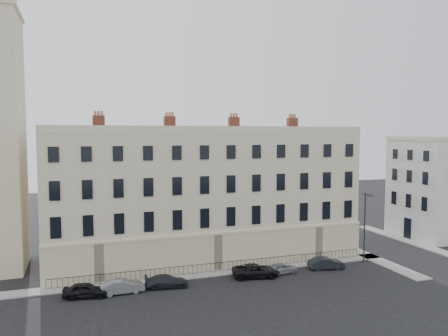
{
  "coord_description": "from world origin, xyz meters",
  "views": [
    {
      "loc": [
        -20.29,
        -38.67,
        15.0
      ],
      "look_at": [
        -3.95,
        10.0,
        10.93
      ],
      "focal_mm": 35.0,
      "sensor_mm": 36.0,
      "label": 1
    }
  ],
  "objects_px": {
    "car_d": "(256,271)",
    "streetlamp": "(365,224)",
    "car_e": "(281,268)",
    "car_b": "(122,286)",
    "car_a": "(86,290)",
    "car_c": "(167,281)",
    "car_f": "(326,263)"
  },
  "relations": [
    {
      "from": "car_d",
      "to": "streetlamp",
      "type": "distance_m",
      "value": 14.66
    },
    {
      "from": "car_b",
      "to": "car_e",
      "type": "distance_m",
      "value": 16.72
    },
    {
      "from": "car_b",
      "to": "streetlamp",
      "type": "height_order",
      "value": "streetlamp"
    },
    {
      "from": "car_c",
      "to": "car_d",
      "type": "xyz_separation_m",
      "value": [
        9.44,
        0.05,
        0.07
      ]
    },
    {
      "from": "car_c",
      "to": "streetlamp",
      "type": "bearing_deg",
      "value": -79.87
    },
    {
      "from": "car_a",
      "to": "car_b",
      "type": "xyz_separation_m",
      "value": [
        3.28,
        0.03,
        -0.02
      ]
    },
    {
      "from": "car_b",
      "to": "car_e",
      "type": "xyz_separation_m",
      "value": [
        16.72,
        0.39,
        -0.07
      ]
    },
    {
      "from": "car_c",
      "to": "car_d",
      "type": "distance_m",
      "value": 9.44
    },
    {
      "from": "car_a",
      "to": "streetlamp",
      "type": "bearing_deg",
      "value": -78.3
    },
    {
      "from": "car_d",
      "to": "car_c",
      "type": "bearing_deg",
      "value": 99.94
    },
    {
      "from": "car_b",
      "to": "car_e",
      "type": "height_order",
      "value": "car_b"
    },
    {
      "from": "car_a",
      "to": "car_b",
      "type": "bearing_deg",
      "value": -80.14
    },
    {
      "from": "car_f",
      "to": "streetlamp",
      "type": "relative_size",
      "value": 0.49
    },
    {
      "from": "car_a",
      "to": "car_f",
      "type": "bearing_deg",
      "value": -79.83
    },
    {
      "from": "car_f",
      "to": "streetlamp",
      "type": "distance_m",
      "value": 6.9
    },
    {
      "from": "car_d",
      "to": "streetlamp",
      "type": "height_order",
      "value": "streetlamp"
    },
    {
      "from": "car_a",
      "to": "car_b",
      "type": "distance_m",
      "value": 3.28
    },
    {
      "from": "streetlamp",
      "to": "car_e",
      "type": "bearing_deg",
      "value": 166.91
    },
    {
      "from": "car_c",
      "to": "car_f",
      "type": "height_order",
      "value": "car_f"
    },
    {
      "from": "car_a",
      "to": "car_d",
      "type": "bearing_deg",
      "value": -79.64
    },
    {
      "from": "car_d",
      "to": "car_f",
      "type": "bearing_deg",
      "value": -79.96
    },
    {
      "from": "car_b",
      "to": "car_f",
      "type": "bearing_deg",
      "value": -92.57
    },
    {
      "from": "car_b",
      "to": "car_f",
      "type": "relative_size",
      "value": 1.02
    },
    {
      "from": "car_a",
      "to": "car_d",
      "type": "xyz_separation_m",
      "value": [
        16.97,
        0.28,
        -0.0
      ]
    },
    {
      "from": "car_e",
      "to": "streetlamp",
      "type": "xyz_separation_m",
      "value": [
        11.08,
        0.83,
        3.92
      ]
    },
    {
      "from": "car_e",
      "to": "car_f",
      "type": "distance_m",
      "value": 5.43
    },
    {
      "from": "car_a",
      "to": "car_f",
      "type": "xyz_separation_m",
      "value": [
        25.43,
        0.34,
        -0.03
      ]
    },
    {
      "from": "streetlamp",
      "to": "car_b",
      "type": "bearing_deg",
      "value": 165.15
    },
    {
      "from": "car_a",
      "to": "car_d",
      "type": "height_order",
      "value": "car_a"
    },
    {
      "from": "car_a",
      "to": "car_e",
      "type": "distance_m",
      "value": 20.0
    },
    {
      "from": "car_d",
      "to": "car_e",
      "type": "relative_size",
      "value": 1.41
    },
    {
      "from": "car_a",
      "to": "car_b",
      "type": "relative_size",
      "value": 0.99
    }
  ]
}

